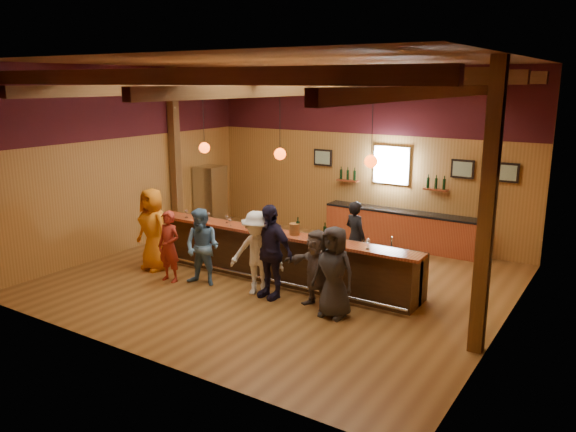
{
  "coord_description": "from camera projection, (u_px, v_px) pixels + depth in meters",
  "views": [
    {
      "loc": [
        6.23,
        -9.43,
        4.13
      ],
      "look_at": [
        0.0,
        0.3,
        1.35
      ],
      "focal_mm": 35.0,
      "sensor_mm": 36.0,
      "label": 1
    }
  ],
  "objects": [
    {
      "name": "room",
      "position": [
        281.0,
        128.0,
        11.25
      ],
      "size": [
        9.04,
        9.0,
        4.52
      ],
      "color": "brown",
      "rests_on": "ground"
    },
    {
      "name": "bar_counter",
      "position": [
        285.0,
        255.0,
        11.95
      ],
      "size": [
        6.3,
        1.07,
        1.11
      ],
      "color": "black",
      "rests_on": "ground"
    },
    {
      "name": "back_bar_cabinet",
      "position": [
        400.0,
        229.0,
        14.26
      ],
      "size": [
        4.0,
        0.52,
        0.95
      ],
      "color": "maroon",
      "rests_on": "ground"
    },
    {
      "name": "window",
      "position": [
        392.0,
        165.0,
        14.28
      ],
      "size": [
        0.95,
        0.09,
        0.95
      ],
      "color": "silver",
      "rests_on": "room"
    },
    {
      "name": "framed_pictures",
      "position": [
        424.0,
        166.0,
        13.81
      ],
      "size": [
        5.35,
        0.05,
        0.45
      ],
      "color": "black",
      "rests_on": "room"
    },
    {
      "name": "wine_shelves",
      "position": [
        390.0,
        182.0,
        14.33
      ],
      "size": [
        3.0,
        0.18,
        0.3
      ],
      "color": "maroon",
      "rests_on": "room"
    },
    {
      "name": "pendant_lights",
      "position": [
        280.0,
        154.0,
        11.32
      ],
      "size": [
        4.24,
        0.24,
        1.37
      ],
      "color": "black",
      "rests_on": "room"
    },
    {
      "name": "stainless_fridge",
      "position": [
        211.0,
        197.0,
        16.02
      ],
      "size": [
        0.7,
        0.7,
        1.8
      ],
      "primitive_type": "cube",
      "color": "silver",
      "rests_on": "ground"
    },
    {
      "name": "customer_orange",
      "position": [
        153.0,
        229.0,
        12.47
      ],
      "size": [
        0.99,
        0.72,
        1.85
      ],
      "primitive_type": "imported",
      "rotation": [
        0.0,
        0.0,
        -0.16
      ],
      "color": "orange",
      "rests_on": "ground"
    },
    {
      "name": "customer_redvest",
      "position": [
        169.0,
        246.0,
        11.75
      ],
      "size": [
        0.56,
        0.37,
        1.52
      ],
      "primitive_type": "imported",
      "rotation": [
        0.0,
        0.0,
        0.01
      ],
      "color": "maroon",
      "rests_on": "ground"
    },
    {
      "name": "customer_denim",
      "position": [
        202.0,
        247.0,
        11.53
      ],
      "size": [
        0.87,
        0.73,
        1.61
      ],
      "primitive_type": "imported",
      "rotation": [
        0.0,
        0.0,
        0.16
      ],
      "color": "#4F779F",
      "rests_on": "ground"
    },
    {
      "name": "customer_white",
      "position": [
        257.0,
        253.0,
        11.0
      ],
      "size": [
        1.23,
        0.93,
        1.69
      ],
      "primitive_type": "imported",
      "rotation": [
        0.0,
        0.0,
        0.3
      ],
      "color": "silver",
      "rests_on": "ground"
    },
    {
      "name": "customer_navy",
      "position": [
        270.0,
        251.0,
        10.84
      ],
      "size": [
        1.15,
        0.6,
        1.86
      ],
      "primitive_type": "imported",
      "rotation": [
        0.0,
        0.0,
        -0.14
      ],
      "color": "#1C1831",
      "rests_on": "ground"
    },
    {
      "name": "customer_brown",
      "position": [
        316.0,
        269.0,
        10.4
      ],
      "size": [
        1.45,
        0.73,
        1.49
      ],
      "primitive_type": "imported",
      "rotation": [
        0.0,
        0.0,
        -0.22
      ],
      "color": "#4D423E",
      "rests_on": "ground"
    },
    {
      "name": "customer_dark",
      "position": [
        334.0,
        272.0,
        9.95
      ],
      "size": [
        0.84,
        0.57,
        1.67
      ],
      "primitive_type": "imported",
      "rotation": [
        0.0,
        0.0,
        -0.05
      ],
      "color": "#28272A",
      "rests_on": "ground"
    },
    {
      "name": "bartender",
      "position": [
        355.0,
        237.0,
        12.33
      ],
      "size": [
        0.69,
        0.58,
        1.6
      ],
      "primitive_type": "imported",
      "rotation": [
        0.0,
        0.0,
        2.74
      ],
      "color": "black",
      "rests_on": "ground"
    },
    {
      "name": "ice_bucket",
      "position": [
        295.0,
        229.0,
        11.32
      ],
      "size": [
        0.21,
        0.21,
        0.23
      ],
      "primitive_type": "cylinder",
      "color": "olive",
      "rests_on": "bar_counter"
    },
    {
      "name": "bottle_a",
      "position": [
        298.0,
        228.0,
        11.34
      ],
      "size": [
        0.08,
        0.08,
        0.36
      ],
      "color": "black",
      "rests_on": "bar_counter"
    },
    {
      "name": "bottle_b",
      "position": [
        325.0,
        232.0,
        11.09
      ],
      "size": [
        0.07,
        0.07,
        0.31
      ],
      "color": "black",
      "rests_on": "bar_counter"
    },
    {
      "name": "glass_a",
      "position": [
        186.0,
        212.0,
        12.73
      ],
      "size": [
        0.08,
        0.08,
        0.19
      ],
      "color": "silver",
      "rests_on": "bar_counter"
    },
    {
      "name": "glass_b",
      "position": [
        208.0,
        214.0,
        12.47
      ],
      "size": [
        0.09,
        0.09,
        0.19
      ],
      "color": "silver",
      "rests_on": "bar_counter"
    },
    {
      "name": "glass_c",
      "position": [
        227.0,
        217.0,
        12.29
      ],
      "size": [
        0.07,
        0.07,
        0.17
      ],
      "color": "silver",
      "rests_on": "bar_counter"
    },
    {
      "name": "glass_d",
      "position": [
        230.0,
        220.0,
        12.02
      ],
      "size": [
        0.07,
        0.07,
        0.16
      ],
      "color": "silver",
      "rests_on": "bar_counter"
    },
    {
      "name": "glass_e",
      "position": [
        252.0,
        222.0,
        11.84
      ],
      "size": [
        0.08,
        0.08,
        0.19
      ],
      "color": "silver",
      "rests_on": "bar_counter"
    },
    {
      "name": "glass_f",
      "position": [
        315.0,
        233.0,
        10.99
      ],
      "size": [
        0.08,
        0.08,
        0.18
      ],
      "color": "silver",
      "rests_on": "bar_counter"
    },
    {
      "name": "glass_g",
      "position": [
        335.0,
        236.0,
        10.81
      ],
      "size": [
        0.07,
        0.07,
        0.16
      ],
      "color": "silver",
      "rests_on": "bar_counter"
    },
    {
      "name": "glass_h",
      "position": [
        368.0,
        241.0,
        10.35
      ],
      "size": [
        0.09,
        0.09,
        0.2
      ],
      "color": "silver",
      "rests_on": "bar_counter"
    }
  ]
}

